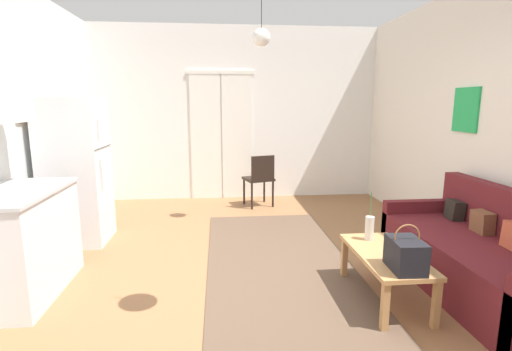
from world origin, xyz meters
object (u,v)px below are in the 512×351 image
(accent_chair, at_px, (260,177))
(pendant_lamp_far, at_px, (261,37))
(coffee_table, at_px, (385,259))
(handbag, at_px, (406,254))
(bamboo_vase, at_px, (369,228))
(refrigerator, at_px, (76,171))
(couch, at_px, (483,259))

(accent_chair, bearing_deg, pendant_lamp_far, 67.55)
(coffee_table, height_order, handbag, handbag)
(bamboo_vase, distance_m, refrigerator, 3.32)
(accent_chair, bearing_deg, bamboo_vase, 87.42)
(bamboo_vase, xyz_separation_m, refrigerator, (-3.00, 1.38, 0.33))
(handbag, relative_size, refrigerator, 0.21)
(couch, xyz_separation_m, bamboo_vase, (-0.93, 0.26, 0.23))
(couch, distance_m, accent_chair, 3.39)
(handbag, bearing_deg, refrigerator, 146.36)
(couch, relative_size, pendant_lamp_far, 3.35)
(bamboo_vase, height_order, handbag, bamboo_vase)
(pendant_lamp_far, bearing_deg, coffee_table, -68.47)
(couch, relative_size, accent_chair, 2.31)
(refrigerator, bearing_deg, pendant_lamp_far, 9.43)
(couch, height_order, accent_chair, couch)
(coffee_table, distance_m, handbag, 0.37)
(bamboo_vase, relative_size, refrigerator, 0.26)
(refrigerator, distance_m, accent_chair, 2.68)
(handbag, relative_size, accent_chair, 0.42)
(refrigerator, xyz_separation_m, accent_chair, (2.30, 1.33, -0.37))
(couch, bearing_deg, accent_chair, 118.89)
(couch, xyz_separation_m, refrigerator, (-3.93, 1.63, 0.56))
(bamboo_vase, xyz_separation_m, handbag, (0.02, -0.64, 0.01))
(bamboo_vase, bearing_deg, accent_chair, 104.53)
(couch, xyz_separation_m, handbag, (-0.91, -0.38, 0.24))
(couch, distance_m, handbag, 1.02)
(coffee_table, relative_size, bamboo_vase, 2.23)
(coffee_table, relative_size, pendant_lamp_far, 1.70)
(couch, relative_size, handbag, 5.46)
(bamboo_vase, bearing_deg, refrigerator, 155.38)
(couch, xyz_separation_m, coffee_table, (-0.91, -0.06, 0.06))
(bamboo_vase, xyz_separation_m, pendant_lamp_far, (-0.79, 1.74, 1.91))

